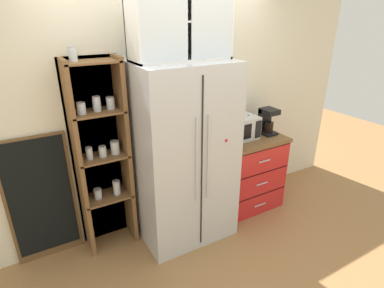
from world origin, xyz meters
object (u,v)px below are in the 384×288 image
(coffee_maker, at_px, (267,121))
(bottle_clear, at_px, (248,127))
(refrigerator, at_px, (183,154))
(microwave, at_px, (237,128))
(chalkboard_menu, at_px, (41,199))
(mug_cream, at_px, (248,133))
(bottle_green, at_px, (251,129))

(coffee_maker, distance_m, bottle_clear, 0.27)
(refrigerator, relative_size, coffee_maker, 5.97)
(microwave, bearing_deg, chalkboard_menu, 174.34)
(microwave, bearing_deg, mug_cream, -8.19)
(coffee_maker, xyz_separation_m, bottle_green, (-0.27, -0.04, -0.04))
(bottle_clear, bearing_deg, coffee_maker, -5.87)
(bottle_clear, height_order, bottle_green, bottle_clear)
(refrigerator, xyz_separation_m, coffee_maker, (1.17, 0.08, 0.14))
(refrigerator, bearing_deg, coffee_maker, 3.83)
(refrigerator, bearing_deg, bottle_green, 2.41)
(refrigerator, xyz_separation_m, chalkboard_menu, (-1.34, 0.33, -0.29))
(microwave, height_order, bottle_green, microwave)
(bottle_clear, relative_size, chalkboard_menu, 0.21)
(microwave, height_order, bottle_clear, bottle_clear)
(refrigerator, relative_size, bottle_clear, 7.05)
(coffee_maker, relative_size, mug_cream, 2.51)
(refrigerator, distance_m, bottle_green, 0.91)
(microwave, xyz_separation_m, chalkboard_menu, (-2.10, 0.21, -0.40))
(coffee_maker, height_order, mug_cream, coffee_maker)
(refrigerator, relative_size, microwave, 4.21)
(refrigerator, xyz_separation_m, bottle_green, (0.91, 0.04, 0.09))
(bottle_clear, bearing_deg, refrigerator, -173.34)
(microwave, relative_size, bottle_green, 1.70)
(bottle_green, distance_m, chalkboard_menu, 2.29)
(microwave, relative_size, bottle_clear, 1.68)
(chalkboard_menu, bearing_deg, coffee_maker, -5.70)
(bottle_clear, xyz_separation_m, bottle_green, (-0.00, -0.07, -0.00))
(mug_cream, relative_size, bottle_clear, 0.47)
(refrigerator, bearing_deg, mug_cream, 6.30)
(coffee_maker, relative_size, chalkboard_menu, 0.24)
(coffee_maker, bearing_deg, microwave, 174.08)
(coffee_maker, bearing_deg, refrigerator, -176.17)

